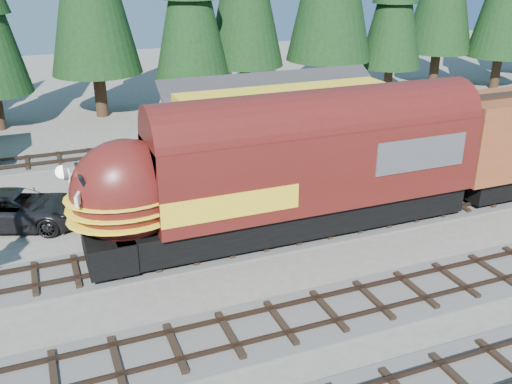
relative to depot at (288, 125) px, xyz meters
name	(u,v)px	position (x,y,z in m)	size (l,w,h in m)	color
ground	(397,264)	(0.00, -10.50, -2.96)	(120.00, 120.00, 0.00)	#6B665B
track_spur	(87,157)	(-10.00, 7.50, -2.90)	(32.00, 3.20, 0.33)	#4C4947
depot	(288,125)	(0.00, 0.00, 0.00)	(12.80, 7.00, 5.30)	gold
locomotive	(277,177)	(-3.54, -6.50, -0.17)	(17.78, 3.53, 4.83)	black
pickup_truck_a	(17,209)	(-13.95, -1.13, -2.12)	(2.78, 6.03, 1.68)	black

